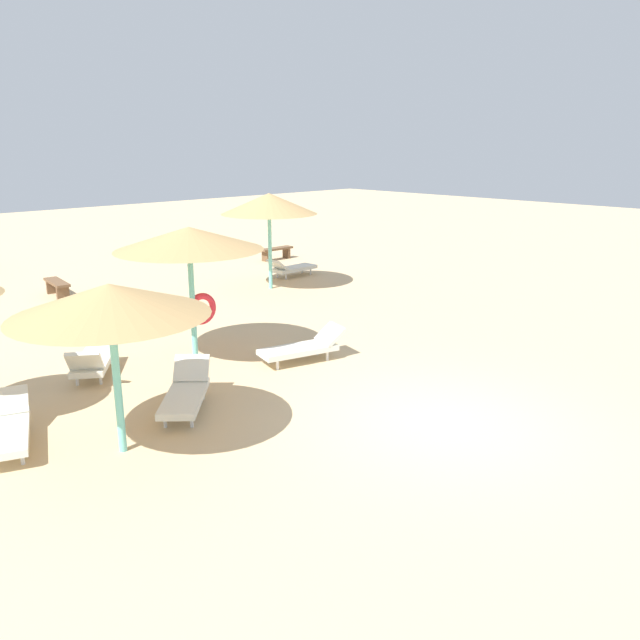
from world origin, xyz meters
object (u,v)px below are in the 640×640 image
lounger_0 (304,347)px  bench_0 (57,286)px  lounger_3 (291,268)px  bench_1 (276,251)px  lounger_5 (92,361)px  lounger_4 (186,393)px  lounger_1 (6,427)px  parasol_4 (110,301)px  parasol_0 (189,240)px  parasol_3 (269,204)px

lounger_0 → bench_0: lounger_0 is taller
lounger_3 → bench_1: (1.81, 2.97, 0.03)m
lounger_0 → lounger_5: lounger_5 is taller
lounger_4 → bench_0: 10.32m
lounger_1 → bench_0: 10.51m
lounger_5 → bench_1: size_ratio=1.25×
lounger_5 → bench_0: bearing=72.7°
parasol_4 → lounger_0: 5.38m
lounger_4 → parasol_0: bearing=53.2°
parasol_0 → lounger_0: size_ratio=1.55×
parasol_3 → parasol_4: 11.40m
lounger_0 → bench_0: size_ratio=1.30×
lounger_0 → lounger_4: (-3.26, -0.46, 0.00)m
bench_1 → lounger_0: bearing=-127.4°
parasol_0 → parasol_3: bearing=37.2°
parasol_3 → bench_0: bearing=145.9°
parasol_4 → lounger_3: bearing=37.3°
parasol_0 → lounger_4: size_ratio=1.71×
lounger_1 → lounger_0: bearing=-2.5°
bench_0 → parasol_3: bearing=-34.1°
parasol_0 → parasol_4: bearing=-138.5°
lounger_5 → parasol_4: bearing=-108.1°
lounger_1 → bench_1: 16.68m
parasol_3 → lounger_4: 10.05m
lounger_0 → parasol_4: bearing=-166.8°
lounger_1 → lounger_3: bearing=29.4°
parasol_3 → lounger_3: (1.71, 0.92, -2.41)m
parasol_0 → parasol_3: size_ratio=1.01×
lounger_1 → lounger_4: bearing=-14.6°
parasol_3 → lounger_4: size_ratio=1.69×
parasol_0 → lounger_1: (-4.35, -1.38, -2.33)m
lounger_1 → lounger_3: lounger_3 is taller
lounger_1 → parasol_4: bearing=-49.1°
parasol_3 → bench_1: (3.52, 3.90, -2.38)m
parasol_3 → bench_0: size_ratio=1.99×
parasol_3 → lounger_1: bearing=-150.4°
lounger_3 → bench_1: bearing=58.7°
parasol_3 → lounger_1: parasol_3 is taller
lounger_0 → parasol_3: bearing=56.0°
parasol_3 → parasol_4: (-8.88, -7.14, -0.34)m
bench_0 → bench_1: same height
lounger_4 → lounger_5: bearing=99.5°
lounger_0 → bench_1: lounger_0 is taller
parasol_0 → lounger_0: bearing=-44.2°
parasol_3 → bench_0: (-5.45, 3.69, -2.38)m
lounger_3 → bench_0: size_ratio=1.24×
lounger_4 → lounger_0: bearing=8.1°
parasol_4 → lounger_1: bearing=130.9°
parasol_3 → bench_1: 5.77m
parasol_4 → bench_1: bearing=41.6°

